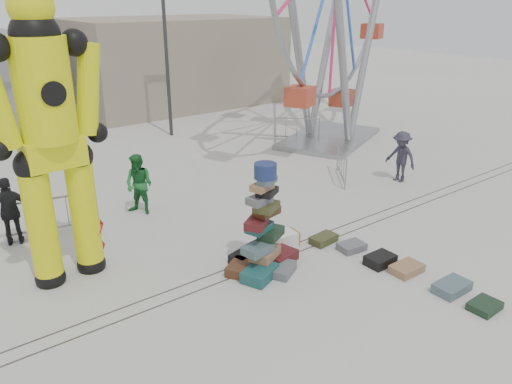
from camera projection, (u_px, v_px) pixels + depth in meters
ground at (314, 262)px, 12.44m from camera, size 90.00×90.00×0.00m
track_line_near at (298, 252)px, 12.88m from camera, size 40.00×0.04×0.01m
track_line_far at (287, 247)px, 13.18m from camera, size 40.00×0.04×0.01m
building_right at (173, 61)px, 30.29m from camera, size 12.00×8.00×5.00m
lamp_post_right at (167, 37)px, 22.17m from camera, size 1.41×0.25×8.00m
suitcase_tower at (263, 240)px, 11.90m from camera, size 2.03×1.75×2.68m
crash_test_dummy at (50, 132)px, 10.54m from camera, size 2.63×1.16×6.64m
steamer_trunk at (283, 240)px, 13.16m from camera, size 0.85×0.56×0.37m
row_case_0 at (324, 239)px, 13.37m from camera, size 0.79×0.51×0.20m
row_case_1 at (352, 247)px, 12.98m from camera, size 0.73×0.56×0.19m
row_case_2 at (380, 260)px, 12.27m from camera, size 0.73×0.52×0.25m
row_case_3 at (407, 269)px, 11.92m from camera, size 0.79×0.53×0.20m
row_case_4 at (452, 287)px, 11.15m from camera, size 0.86×0.54×0.22m
row_case_5 at (485, 306)px, 10.52m from camera, size 0.68×0.52×0.16m
barricade_dummy_c at (48, 216)px, 13.67m from camera, size 1.97×0.54×1.10m
barricade_wheel_front at (342, 165)px, 17.81m from camera, size 1.32×1.63×1.10m
barricade_wheel_back at (297, 129)px, 22.59m from camera, size 1.46×1.51×1.10m
pedestrian_red at (93, 237)px, 11.80m from camera, size 0.68×0.50×1.71m
pedestrian_green at (139, 185)px, 14.90m from camera, size 1.06×1.13×1.85m
pedestrian_black at (11, 211)px, 13.03m from camera, size 1.17×0.71×1.86m
pedestrian_grey at (401, 157)px, 17.55m from camera, size 0.73×1.20×1.82m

